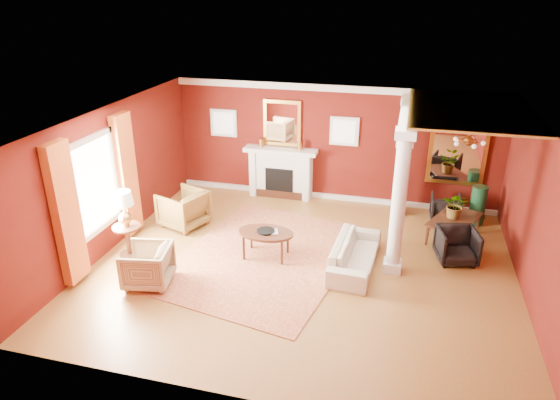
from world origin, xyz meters
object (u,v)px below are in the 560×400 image
(sofa, at_px, (355,250))
(armchair_stripe, at_px, (147,264))
(dining_table, at_px, (455,223))
(coffee_table, at_px, (266,234))
(side_table, at_px, (125,214))
(armchair_leopard, at_px, (183,207))

(sofa, bearing_deg, armchair_stripe, 116.57)
(sofa, bearing_deg, dining_table, -45.55)
(coffee_table, bearing_deg, side_table, -166.80)
(coffee_table, bearing_deg, dining_table, 25.13)
(armchair_leopard, xyz_separation_m, coffee_table, (2.20, -0.88, 0.05))
(sofa, xyz_separation_m, dining_table, (1.93, 1.69, 0.01))
(side_table, xyz_separation_m, dining_table, (6.41, 2.37, -0.54))
(side_table, bearing_deg, sofa, 8.65)
(armchair_stripe, height_order, coffee_table, armchair_stripe)
(dining_table, bearing_deg, sofa, 156.07)
(armchair_stripe, bearing_deg, armchair_leopard, 178.68)
(armchair_leopard, bearing_deg, coffee_table, 88.25)
(armchair_leopard, bearing_deg, dining_table, 118.41)
(armchair_stripe, xyz_separation_m, dining_table, (5.52, 3.24, -0.03))
(armchair_leopard, bearing_deg, armchair_stripe, 29.35)
(armchair_leopard, xyz_separation_m, side_table, (-0.51, -1.52, 0.46))
(sofa, distance_m, armchair_leopard, 4.06)
(armchair_leopard, relative_size, dining_table, 0.67)
(sofa, relative_size, coffee_table, 1.73)
(armchair_stripe, xyz_separation_m, coffee_table, (1.81, 1.50, 0.10))
(armchair_leopard, distance_m, dining_table, 5.97)
(armchair_leopard, height_order, armchair_stripe, armchair_leopard)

